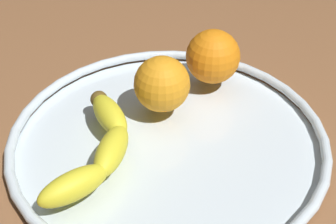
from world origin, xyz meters
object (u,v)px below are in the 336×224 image
at_px(fruit_bowl, 168,138).
at_px(banana, 99,146).
at_px(orange_back_left, 159,84).
at_px(orange_front_left, 213,57).

height_order(fruit_bowl, banana, banana).
relative_size(fruit_bowl, orange_back_left, 5.47).
distance_m(fruit_bowl, orange_back_left, 0.07).
height_order(fruit_bowl, orange_front_left, orange_front_left).
bearing_deg(banana, orange_back_left, -22.53).
bearing_deg(orange_back_left, fruit_bowl, -175.36).
xyz_separation_m(fruit_bowl, banana, (-0.03, 0.08, 0.02)).
bearing_deg(banana, fruit_bowl, -48.22).
relative_size(banana, orange_front_left, 2.61).
distance_m(banana, orange_back_left, 0.11).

